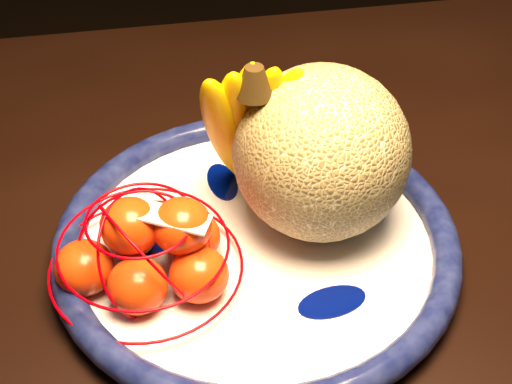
{
  "coord_description": "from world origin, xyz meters",
  "views": [
    {
      "loc": [
        0.11,
        -0.5,
        1.28
      ],
      "look_at": [
        0.13,
        0.02,
        0.82
      ],
      "focal_mm": 55.0,
      "sensor_mm": 36.0,
      "label": 1
    }
  ],
  "objects_px": {
    "dining_table": "(53,344)",
    "fruit_bowl": "(256,244)",
    "mandarin_bag": "(149,250)",
    "banana_bunch": "(247,120)",
    "cantaloupe": "(321,153)"
  },
  "relations": [
    {
      "from": "dining_table",
      "to": "fruit_bowl",
      "type": "xyz_separation_m",
      "value": [
        0.2,
        0.04,
        0.09
      ]
    },
    {
      "from": "fruit_bowl",
      "to": "mandarin_bag",
      "type": "relative_size",
      "value": 1.8
    },
    {
      "from": "fruit_bowl",
      "to": "mandarin_bag",
      "type": "bearing_deg",
      "value": -158.82
    },
    {
      "from": "dining_table",
      "to": "fruit_bowl",
      "type": "distance_m",
      "value": 0.22
    },
    {
      "from": "mandarin_bag",
      "to": "banana_bunch",
      "type": "bearing_deg",
      "value": 50.07
    },
    {
      "from": "cantaloupe",
      "to": "mandarin_bag",
      "type": "distance_m",
      "value": 0.17
    },
    {
      "from": "dining_table",
      "to": "mandarin_bag",
      "type": "relative_size",
      "value": 7.7
    },
    {
      "from": "dining_table",
      "to": "cantaloupe",
      "type": "distance_m",
      "value": 0.32
    },
    {
      "from": "cantaloupe",
      "to": "banana_bunch",
      "type": "relative_size",
      "value": 0.87
    },
    {
      "from": "cantaloupe",
      "to": "mandarin_bag",
      "type": "height_order",
      "value": "cantaloupe"
    },
    {
      "from": "banana_bunch",
      "to": "mandarin_bag",
      "type": "bearing_deg",
      "value": -139.89
    },
    {
      "from": "fruit_bowl",
      "to": "banana_bunch",
      "type": "distance_m",
      "value": 0.11
    },
    {
      "from": "banana_bunch",
      "to": "fruit_bowl",
      "type": "bearing_deg",
      "value": -94.73
    },
    {
      "from": "fruit_bowl",
      "to": "cantaloupe",
      "type": "relative_size",
      "value": 2.35
    },
    {
      "from": "dining_table",
      "to": "banana_bunch",
      "type": "height_order",
      "value": "banana_bunch"
    }
  ]
}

